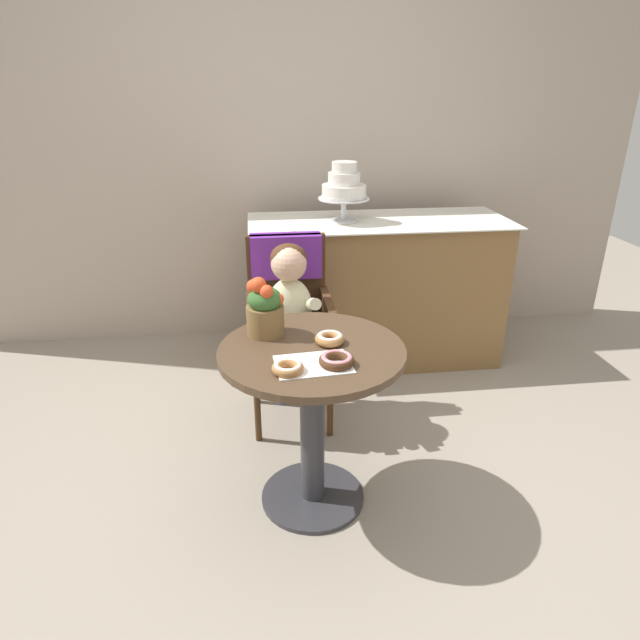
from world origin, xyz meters
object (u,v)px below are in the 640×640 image
object	(u,v)px
cafe_table	(312,396)
wicker_chair	(288,300)
flower_vase	(265,308)
donut_front	(337,360)
donut_side	(288,367)
seated_child	(290,304)
donut_mid	(330,338)
tiered_cake_stand	(344,187)

from	to	relation	value
cafe_table	wicker_chair	distance (m)	0.74
flower_vase	donut_front	bearing A→B (deg)	-50.91
donut_front	donut_side	distance (m)	0.18
wicker_chair	donut_front	bearing A→B (deg)	-80.92
donut_front	cafe_table	bearing A→B (deg)	116.35
cafe_table	donut_front	bearing A→B (deg)	-63.65
seated_child	donut_mid	size ratio (longest dim) A/B	6.31
tiered_cake_stand	donut_side	bearing A→B (deg)	-106.39
flower_vase	wicker_chair	bearing A→B (deg)	77.52
donut_mid	cafe_table	bearing A→B (deg)	-155.08
flower_vase	cafe_table	bearing A→B (deg)	-41.74
seated_child	donut_side	world-z (taller)	seated_child
donut_mid	tiered_cake_stand	xyz separation A→B (m)	(0.26, 1.27, 0.36)
donut_front	flower_vase	bearing A→B (deg)	129.09
donut_side	wicker_chair	bearing A→B (deg)	86.11
donut_mid	tiered_cake_stand	bearing A→B (deg)	78.49
seated_child	tiered_cake_stand	size ratio (longest dim) A/B	2.12
cafe_table	seated_child	size ratio (longest dim) A/B	0.99
donut_mid	seated_child	bearing A→B (deg)	102.10
donut_front	donut_side	world-z (taller)	donut_front
donut_front	flower_vase	distance (m)	0.40
seated_child	flower_vase	xyz separation A→B (m)	(-0.13, -0.42, 0.15)
donut_mid	donut_side	distance (m)	0.28
cafe_table	wicker_chair	xyz separation A→B (m)	(-0.04, 0.73, 0.13)
cafe_table	wicker_chair	size ratio (longest dim) A/B	0.75
donut_side	flower_vase	world-z (taller)	flower_vase
cafe_table	flower_vase	bearing A→B (deg)	138.26
donut_side	seated_child	bearing A→B (deg)	85.31
donut_front	tiered_cake_stand	xyz separation A→B (m)	(0.26, 1.45, 0.36)
seated_child	donut_front	distance (m)	0.73
wicker_chair	donut_front	distance (m)	0.89
seated_child	donut_side	distance (m)	0.76
cafe_table	donut_side	bearing A→B (deg)	-119.98
wicker_chair	donut_mid	xyz separation A→B (m)	(0.12, -0.69, 0.10)
cafe_table	donut_side	world-z (taller)	donut_side
seated_child	donut_side	xyz separation A→B (m)	(-0.06, -0.75, 0.06)
cafe_table	wicker_chair	world-z (taller)	wicker_chair
tiered_cake_stand	wicker_chair	bearing A→B (deg)	-123.18
donut_mid	flower_vase	world-z (taller)	flower_vase
wicker_chair	donut_mid	world-z (taller)	wicker_chair
cafe_table	tiered_cake_stand	xyz separation A→B (m)	(0.33, 1.30, 0.59)
seated_child	flower_vase	distance (m)	0.47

